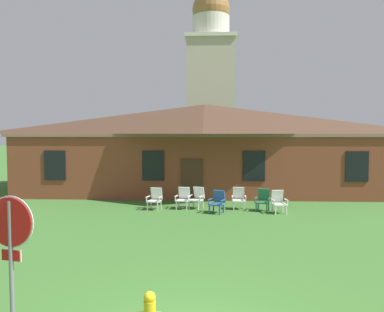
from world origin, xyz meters
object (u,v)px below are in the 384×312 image
at_px(lawn_chair_right_end, 239,198).
at_px(lawn_chair_near_door, 183,198).
at_px(lawn_chair_under_eave, 278,201).
at_px(stop_sign, 11,242).
at_px(lawn_chair_by_porch, 155,198).
at_px(lawn_chair_left_end, 197,197).
at_px(lawn_chair_middle, 218,201).
at_px(lawn_chair_far_side, 263,199).

bearing_deg(lawn_chair_right_end, lawn_chair_near_door, -178.22).
xyz_separation_m(lawn_chair_near_door, lawn_chair_under_eave, (4.11, -0.74, 0.00)).
distance_m(stop_sign, lawn_chair_by_porch, 11.32).
distance_m(lawn_chair_left_end, lawn_chair_right_end, 1.86).
height_order(stop_sign, lawn_chair_middle, stop_sign).
bearing_deg(lawn_chair_near_door, lawn_chair_right_end, 1.78).
bearing_deg(lawn_chair_left_end, lawn_chair_right_end, -0.41).
bearing_deg(lawn_chair_right_end, lawn_chair_by_porch, -175.15).
xyz_separation_m(lawn_chair_near_door, lawn_chair_far_side, (3.52, -0.33, 0.00)).
height_order(lawn_chair_near_door, lawn_chair_middle, same).
height_order(lawn_chair_near_door, lawn_chair_far_side, same).
distance_m(lawn_chair_right_end, lawn_chair_far_side, 1.11).
bearing_deg(lawn_chair_middle, stop_sign, -107.63).
distance_m(stop_sign, lawn_chair_under_eave, 12.33).
distance_m(lawn_chair_middle, lawn_chair_far_side, 2.07).
bearing_deg(stop_sign, lawn_chair_right_end, 69.45).
relative_size(lawn_chair_middle, lawn_chair_far_side, 1.00).
height_order(lawn_chair_near_door, lawn_chair_left_end, same).
xyz_separation_m(lawn_chair_left_end, lawn_chair_middle, (0.90, -0.97, 0.00)).
bearing_deg(lawn_chair_under_eave, lawn_chair_left_end, 166.62).
relative_size(lawn_chair_by_porch, lawn_chair_left_end, 1.00).
xyz_separation_m(lawn_chair_middle, lawn_chair_right_end, (0.96, 0.95, 0.00)).
bearing_deg(stop_sign, lawn_chair_near_door, 80.86).
relative_size(lawn_chair_by_porch, lawn_chair_under_eave, 1.00).
distance_m(stop_sign, lawn_chair_near_door, 11.68).
bearing_deg(lawn_chair_near_door, lawn_chair_by_porch, -169.11).
height_order(lawn_chair_by_porch, lawn_chair_right_end, same).
xyz_separation_m(stop_sign, lawn_chair_far_side, (5.36, 11.14, -1.21)).
bearing_deg(lawn_chair_by_porch, lawn_chair_right_end, 4.85).
height_order(stop_sign, lawn_chair_left_end, stop_sign).
bearing_deg(lawn_chair_under_eave, stop_sign, -119.02).
distance_m(lawn_chair_by_porch, lawn_chair_middle, 2.83).
bearing_deg(lawn_chair_far_side, stop_sign, -115.70).
height_order(lawn_chair_by_porch, lawn_chair_left_end, same).
relative_size(lawn_chair_middle, lawn_chair_under_eave, 1.00).
relative_size(lawn_chair_near_door, lawn_chair_right_end, 1.00).
xyz_separation_m(lawn_chair_by_porch, lawn_chair_right_end, (3.72, 0.32, 0.00)).
relative_size(lawn_chair_near_door, lawn_chair_under_eave, 1.00).
relative_size(stop_sign, lawn_chair_near_door, 2.53).
distance_m(lawn_chair_near_door, lawn_chair_middle, 1.76).
distance_m(lawn_chair_by_porch, lawn_chair_left_end, 1.89).
relative_size(lawn_chair_by_porch, lawn_chair_right_end, 1.00).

